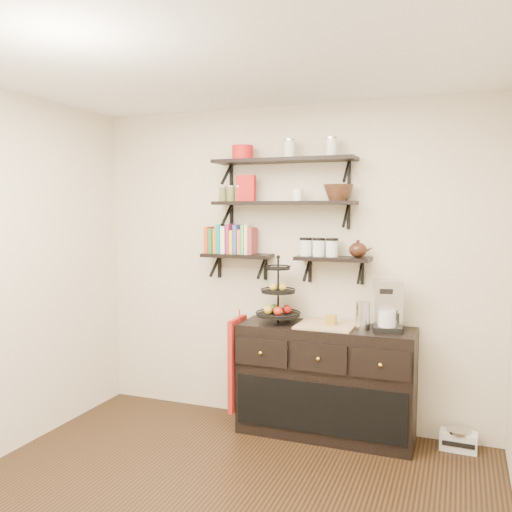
% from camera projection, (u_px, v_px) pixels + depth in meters
% --- Properties ---
extents(ceiling, '(3.50, 3.50, 0.02)m').
position_uv_depth(ceiling, '(191.00, 47.00, 2.91)').
color(ceiling, white).
rests_on(ceiling, back_wall).
extents(back_wall, '(3.50, 0.02, 2.70)m').
position_uv_depth(back_wall, '(288.00, 266.00, 4.65)').
color(back_wall, beige).
rests_on(back_wall, ground).
extents(shelf_top, '(1.20, 0.27, 0.23)m').
position_uv_depth(shelf_top, '(284.00, 161.00, 4.45)').
color(shelf_top, black).
rests_on(shelf_top, back_wall).
extents(shelf_mid, '(1.20, 0.27, 0.23)m').
position_uv_depth(shelf_mid, '(284.00, 203.00, 4.48)').
color(shelf_mid, black).
rests_on(shelf_mid, back_wall).
extents(shelf_low_left, '(0.60, 0.25, 0.23)m').
position_uv_depth(shelf_low_left, '(238.00, 256.00, 4.68)').
color(shelf_low_left, black).
rests_on(shelf_low_left, back_wall).
extents(shelf_low_right, '(0.60, 0.25, 0.23)m').
position_uv_depth(shelf_low_right, '(333.00, 259.00, 4.39)').
color(shelf_low_right, black).
rests_on(shelf_low_right, back_wall).
extents(cookbooks, '(0.43, 0.15, 0.26)m').
position_uv_depth(cookbooks, '(232.00, 240.00, 4.69)').
color(cookbooks, red).
rests_on(cookbooks, shelf_low_left).
extents(glass_canisters, '(0.32, 0.10, 0.13)m').
position_uv_depth(glass_canisters, '(319.00, 248.00, 4.42)').
color(glass_canisters, silver).
rests_on(glass_canisters, shelf_low_right).
extents(sideboard, '(1.40, 0.50, 0.92)m').
position_uv_depth(sideboard, '(326.00, 381.00, 4.37)').
color(sideboard, black).
rests_on(sideboard, floor).
extents(fruit_stand, '(0.36, 0.36, 0.53)m').
position_uv_depth(fruit_stand, '(279.00, 300.00, 4.46)').
color(fruit_stand, black).
rests_on(fruit_stand, sideboard).
extents(candle, '(0.08, 0.08, 0.08)m').
position_uv_depth(candle, '(331.00, 320.00, 4.31)').
color(candle, olive).
rests_on(candle, sideboard).
extents(coffee_maker, '(0.25, 0.24, 0.39)m').
position_uv_depth(coffee_maker, '(388.00, 306.00, 4.17)').
color(coffee_maker, black).
rests_on(coffee_maker, sideboard).
extents(thermal_carafe, '(0.11, 0.11, 0.22)m').
position_uv_depth(thermal_carafe, '(363.00, 316.00, 4.20)').
color(thermal_carafe, silver).
rests_on(thermal_carafe, sideboard).
extents(apron, '(0.04, 0.33, 0.77)m').
position_uv_depth(apron, '(237.00, 363.00, 4.53)').
color(apron, maroon).
rests_on(apron, sideboard).
extents(radio, '(0.27, 0.19, 0.16)m').
position_uv_depth(radio, '(458.00, 440.00, 4.12)').
color(radio, silver).
rests_on(radio, floor).
extents(recipe_box, '(0.16, 0.06, 0.22)m').
position_uv_depth(recipe_box, '(246.00, 188.00, 4.59)').
color(recipe_box, red).
rests_on(recipe_box, shelf_mid).
extents(walnut_bowl, '(0.24, 0.24, 0.13)m').
position_uv_depth(walnut_bowl, '(338.00, 193.00, 4.31)').
color(walnut_bowl, black).
rests_on(walnut_bowl, shelf_mid).
extents(ramekins, '(0.09, 0.09, 0.10)m').
position_uv_depth(ramekins, '(298.00, 195.00, 4.43)').
color(ramekins, white).
rests_on(ramekins, shelf_mid).
extents(teapot, '(0.20, 0.15, 0.14)m').
position_uv_depth(teapot, '(358.00, 249.00, 4.30)').
color(teapot, '#351B10').
rests_on(teapot, shelf_low_right).
extents(red_pot, '(0.18, 0.18, 0.12)m').
position_uv_depth(red_pot, '(243.00, 153.00, 4.57)').
color(red_pot, red).
rests_on(red_pot, shelf_top).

